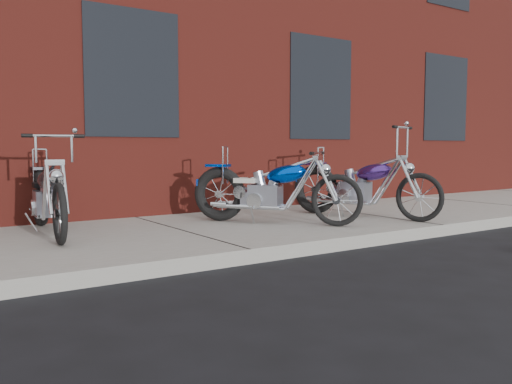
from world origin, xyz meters
TOP-DOWN VIEW (x-y plane):
  - ground at (0.00, 0.00)m, footprint 120.00×120.00m
  - sidewalk at (0.00, 1.50)m, footprint 22.00×3.00m
  - building_brick at (0.00, 8.00)m, footprint 22.00×10.00m
  - chopper_purple at (2.68, 1.18)m, footprint 0.91×2.21m
  - chopper_blue at (1.25, 1.38)m, footprint 1.47×1.91m
  - chopper_third at (-1.40, 2.12)m, footprint 0.55×2.25m

SIDE VIEW (x-z plane):
  - ground at x=0.00m, z-range 0.00..0.00m
  - sidewalk at x=0.00m, z-range 0.00..0.15m
  - chopper_third at x=-1.40m, z-range -0.02..1.13m
  - chopper_purple at x=2.68m, z-range -0.08..1.21m
  - chopper_blue at x=1.25m, z-range 0.06..1.07m
  - building_brick at x=0.00m, z-range 0.00..8.00m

